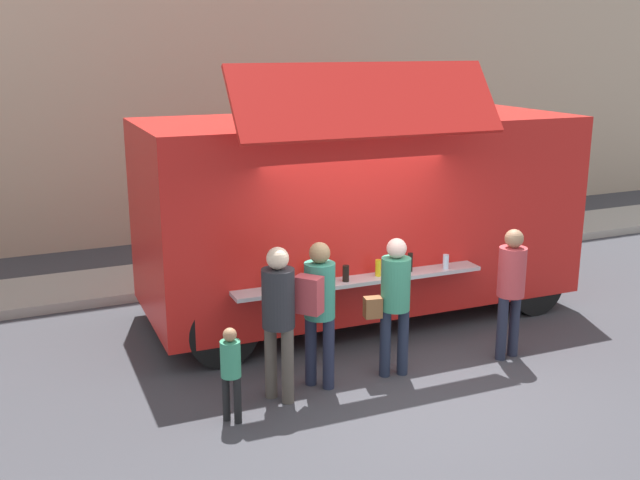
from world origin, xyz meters
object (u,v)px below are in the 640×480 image
(customer_front_ordering, at_px, (394,296))
(customer_mid_with_backpack, at_px, (318,301))
(customer_rear_waiting, at_px, (278,311))
(food_truck_main, at_px, (360,209))
(trash_bin, at_px, (470,223))
(customer_extra_browsing, at_px, (511,282))
(child_near_queue, at_px, (231,366))

(customer_front_ordering, relative_size, customer_mid_with_backpack, 0.98)
(customer_mid_with_backpack, bearing_deg, customer_rear_waiting, 151.48)
(food_truck_main, distance_m, trash_bin, 4.44)
(customer_front_ordering, distance_m, customer_rear_waiting, 1.48)
(food_truck_main, xyz_separation_m, customer_extra_browsing, (0.98, -2.25, -0.58))
(food_truck_main, relative_size, customer_rear_waiting, 3.48)
(customer_rear_waiting, xyz_separation_m, child_near_queue, (-0.64, -0.26, -0.43))
(child_near_queue, bearing_deg, food_truck_main, -0.28)
(customer_rear_waiting, bearing_deg, customer_mid_with_backpack, -20.89)
(trash_bin, distance_m, customer_front_ordering, 6.16)
(trash_bin, xyz_separation_m, customer_extra_browsing, (-2.65, -4.57, 0.50))
(food_truck_main, distance_m, customer_front_ordering, 2.27)
(food_truck_main, height_order, customer_extra_browsing, food_truck_main)
(food_truck_main, distance_m, child_near_queue, 3.78)
(customer_front_ordering, bearing_deg, customer_mid_with_backpack, 96.93)
(customer_front_ordering, height_order, customer_rear_waiting, customer_rear_waiting)
(food_truck_main, relative_size, customer_extra_browsing, 3.68)
(food_truck_main, height_order, customer_mid_with_backpack, food_truck_main)
(customer_rear_waiting, distance_m, child_near_queue, 0.82)
(customer_extra_browsing, height_order, child_near_queue, customer_extra_browsing)
(customer_mid_with_backpack, bearing_deg, customer_extra_browsing, -43.93)
(customer_front_ordering, height_order, customer_extra_browsing, customer_front_ordering)
(food_truck_main, height_order, customer_front_ordering, food_truck_main)
(food_truck_main, bearing_deg, child_near_queue, -137.26)
(trash_bin, height_order, customer_mid_with_backpack, customer_mid_with_backpack)
(food_truck_main, relative_size, trash_bin, 6.07)
(customer_front_ordering, relative_size, customer_rear_waiting, 0.96)
(customer_extra_browsing, bearing_deg, customer_rear_waiting, 78.81)
(customer_rear_waiting, distance_m, customer_extra_browsing, 3.09)
(customer_front_ordering, distance_m, customer_mid_with_backpack, 0.96)
(trash_bin, xyz_separation_m, child_near_queue, (-6.38, -4.73, 0.12))
(trash_bin, relative_size, child_near_queue, 0.97)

